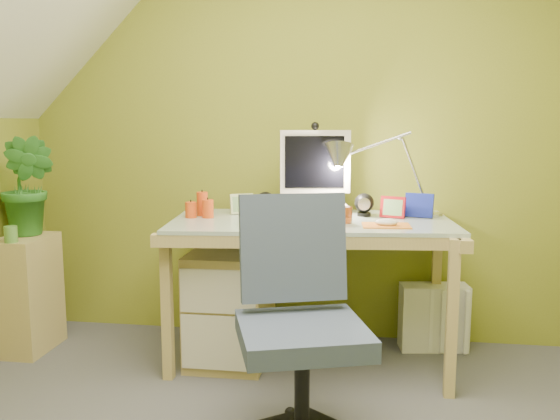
# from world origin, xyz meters

# --- Properties ---
(wall_back) EXTENTS (3.20, 0.01, 2.40)m
(wall_back) POSITION_xyz_m (0.00, 1.60, 1.20)
(wall_back) COLOR olive
(wall_back) RESTS_ON floor
(desk) EXTENTS (1.51, 0.86, 0.78)m
(desk) POSITION_xyz_m (0.14, 1.18, 0.39)
(desk) COLOR tan
(desk) RESTS_ON floor
(monitor) EXTENTS (0.42, 0.29, 0.53)m
(monitor) POSITION_xyz_m (0.14, 1.36, 1.04)
(monitor) COLOR silver
(monitor) RESTS_ON desk
(speaker_left) EXTENTS (0.12, 0.12, 0.12)m
(speaker_left) POSITION_xyz_m (-0.13, 1.34, 0.84)
(speaker_left) COLOR black
(speaker_left) RESTS_ON desk
(speaker_right) EXTENTS (0.12, 0.12, 0.13)m
(speaker_right) POSITION_xyz_m (0.41, 1.34, 0.84)
(speaker_right) COLOR black
(speaker_right) RESTS_ON desk
(keyboard) EXTENTS (0.47, 0.16, 0.02)m
(keyboard) POSITION_xyz_m (0.06, 1.04, 0.79)
(keyboard) COLOR white
(keyboard) RESTS_ON desk
(mousepad) EXTENTS (0.24, 0.18, 0.01)m
(mousepad) POSITION_xyz_m (0.52, 1.04, 0.78)
(mousepad) COLOR orange
(mousepad) RESTS_ON desk
(mouse) EXTENTS (0.12, 0.09, 0.04)m
(mouse) POSITION_xyz_m (0.52, 1.04, 0.79)
(mouse) COLOR silver
(mouse) RESTS_ON mousepad
(amber_tumbler) EXTENTS (0.07, 0.07, 0.08)m
(amber_tumbler) POSITION_xyz_m (0.32, 1.10, 0.82)
(amber_tumbler) COLOR brown
(amber_tumbler) RESTS_ON desk
(candle_cluster) EXTENTS (0.20, 0.19, 0.13)m
(candle_cluster) POSITION_xyz_m (-0.46, 1.19, 0.84)
(candle_cluster) COLOR #D44412
(candle_cluster) RESTS_ON desk
(photo_frame_red) EXTENTS (0.13, 0.06, 0.11)m
(photo_frame_red) POSITION_xyz_m (0.56, 1.30, 0.83)
(photo_frame_red) COLOR #A91216
(photo_frame_red) RESTS_ON desk
(photo_frame_blue) EXTENTS (0.15, 0.06, 0.13)m
(photo_frame_blue) POSITION_xyz_m (0.70, 1.34, 0.84)
(photo_frame_blue) COLOR navy
(photo_frame_blue) RESTS_ON desk
(photo_frame_green) EXTENTS (0.12, 0.08, 0.11)m
(photo_frame_green) POSITION_xyz_m (-0.26, 1.32, 0.83)
(photo_frame_green) COLOR #BDCD8C
(photo_frame_green) RESTS_ON desk
(desk_lamp) EXTENTS (0.63, 0.33, 0.65)m
(desk_lamp) POSITION_xyz_m (0.59, 1.36, 1.10)
(desk_lamp) COLOR silver
(desk_lamp) RESTS_ON desk
(side_ledge) EXTENTS (0.24, 0.37, 0.65)m
(side_ledge) POSITION_xyz_m (-1.45, 1.12, 0.33)
(side_ledge) COLOR tan
(side_ledge) RESTS_ON floor
(potted_plant) EXTENTS (0.34, 0.29, 0.56)m
(potted_plant) POSITION_xyz_m (-1.44, 1.17, 0.93)
(potted_plant) COLOR #296822
(potted_plant) RESTS_ON side_ledge
(green_cup) EXTENTS (0.08, 0.08, 0.09)m
(green_cup) POSITION_xyz_m (-1.43, 0.97, 0.69)
(green_cup) COLOR #548838
(green_cup) RESTS_ON side_ledge
(task_chair) EXTENTS (0.68, 0.68, 0.98)m
(task_chair) POSITION_xyz_m (0.19, 0.31, 0.49)
(task_chair) COLOR #39445E
(task_chair) RESTS_ON floor
(radiator) EXTENTS (0.39, 0.20, 0.37)m
(radiator) POSITION_xyz_m (0.81, 1.46, 0.19)
(radiator) COLOR silver
(radiator) RESTS_ON floor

